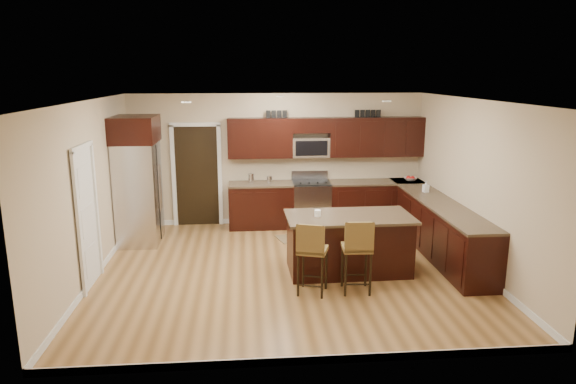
{
  "coord_description": "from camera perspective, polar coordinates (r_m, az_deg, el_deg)",
  "views": [
    {
      "loc": [
        -0.65,
        -7.72,
        3.09
      ],
      "look_at": [
        0.03,
        0.4,
        1.2
      ],
      "focal_mm": 32.0,
      "sensor_mm": 36.0,
      "label": 1
    }
  ],
  "objects": [
    {
      "name": "wall_right",
      "position": [
        8.72,
        20.08,
        0.73
      ],
      "size": [
        0.0,
        5.5,
        5.5
      ],
      "primitive_type": "plane",
      "rotation": [
        1.57,
        0.0,
        -1.57
      ],
      "color": "#C5B08E",
      "rests_on": "floor"
    },
    {
      "name": "fruit_bowl",
      "position": [
        10.93,
        13.42,
        1.42
      ],
      "size": [
        0.31,
        0.31,
        0.07
      ],
      "primitive_type": "imported",
      "rotation": [
        0.0,
        0.0,
        -0.14
      ],
      "color": "silver",
      "rests_on": "base_cabinets"
    },
    {
      "name": "floor_mat",
      "position": [
        9.91,
        1.17,
        -5.08
      ],
      "size": [
        0.91,
        0.73,
        0.01
      ],
      "primitive_type": "cube",
      "rotation": [
        0.0,
        0.0,
        0.28
      ],
      "color": "brown",
      "rests_on": "floor"
    },
    {
      "name": "canister_short",
      "position": [
        10.4,
        -2.07,
        1.39
      ],
      "size": [
        0.11,
        0.11,
        0.14
      ],
      "primitive_type": "cylinder",
      "color": "silver",
      "rests_on": "base_cabinets"
    },
    {
      "name": "stool_mid",
      "position": [
        7.36,
        7.73,
        -6.16
      ],
      "size": [
        0.43,
        0.43,
        1.1
      ],
      "rotation": [
        0.0,
        0.0,
        -0.05
      ],
      "color": "brown",
      "rests_on": "floor"
    },
    {
      "name": "pantry_door",
      "position": [
        8.05,
        -21.47,
        -2.79
      ],
      "size": [
        0.03,
        0.8,
        2.04
      ],
      "primitive_type": "cube",
      "color": "white",
      "rests_on": "floor"
    },
    {
      "name": "doorway",
      "position": [
        10.7,
        -10.08,
        1.75
      ],
      "size": [
        0.85,
        0.03,
        2.06
      ],
      "primitive_type": "cube",
      "color": "black",
      "rests_on": "floor"
    },
    {
      "name": "stool_left",
      "position": [
        7.26,
        2.65,
        -6.46
      ],
      "size": [
        0.51,
        0.51,
        1.07
      ],
      "rotation": [
        0.0,
        0.0,
        -0.32
      ],
      "color": "brown",
      "rests_on": "floor"
    },
    {
      "name": "soap_bottle",
      "position": [
        9.91,
        15.07,
        0.58
      ],
      "size": [
        0.11,
        0.11,
        0.21
      ],
      "primitive_type": "imported",
      "rotation": [
        0.0,
        0.0,
        0.18
      ],
      "color": "#B2B2B2",
      "rests_on": "base_cabinets"
    },
    {
      "name": "island_jar",
      "position": [
        7.99,
        3.31,
        -2.36
      ],
      "size": [
        0.1,
        0.1,
        0.1
      ],
      "primitive_type": "cylinder",
      "color": "white",
      "rests_on": "island"
    },
    {
      "name": "range",
      "position": [
        10.59,
        2.57,
        -1.28
      ],
      "size": [
        0.76,
        0.64,
        1.11
      ],
      "color": "silver",
      "rests_on": "floor"
    },
    {
      "name": "canister_tall",
      "position": [
        10.38,
        -4.11,
        1.51
      ],
      "size": [
        0.12,
        0.12,
        0.2
      ],
      "primitive_type": "cylinder",
      "color": "silver",
      "rests_on": "base_cabinets"
    },
    {
      "name": "floor",
      "position": [
        8.34,
        0.02,
        -8.7
      ],
      "size": [
        6.0,
        6.0,
        0.0
      ],
      "primitive_type": "plane",
      "color": "olive",
      "rests_on": "ground"
    },
    {
      "name": "letter_decor",
      "position": [
        10.45,
        3.79,
        8.66
      ],
      "size": [
        2.2,
        0.03,
        0.15
      ],
      "primitive_type": null,
      "color": "black",
      "rests_on": "upper_cabinets"
    },
    {
      "name": "upper_cabinets",
      "position": [
        10.52,
        4.52,
        6.19
      ],
      "size": [
        4.0,
        0.33,
        0.8
      ],
      "color": "black",
      "rests_on": "wall_back"
    },
    {
      "name": "refrigerator",
      "position": [
        9.77,
        -16.34,
        1.38
      ],
      "size": [
        0.79,
        1.0,
        2.35
      ],
      "color": "silver",
      "rests_on": "floor"
    },
    {
      "name": "wall_back",
      "position": [
        10.63,
        -1.23,
        3.63
      ],
      "size": [
        6.0,
        0.0,
        6.0
      ],
      "primitive_type": "plane",
      "rotation": [
        1.57,
        0.0,
        0.0
      ],
      "color": "#C5B08E",
      "rests_on": "floor"
    },
    {
      "name": "ceiling",
      "position": [
        7.76,
        0.02,
        10.16
      ],
      "size": [
        6.0,
        6.0,
        0.0
      ],
      "primitive_type": "plane",
      "rotation": [
        3.14,
        0.0,
        0.0
      ],
      "color": "silver",
      "rests_on": "wall_back"
    },
    {
      "name": "island",
      "position": [
        8.23,
        6.73,
        -5.89
      ],
      "size": [
        1.99,
        1.07,
        0.92
      ],
      "rotation": [
        0.0,
        0.0,
        0.02
      ],
      "color": "black",
      "rests_on": "floor"
    },
    {
      "name": "microwave",
      "position": [
        10.51,
        2.52,
        5.0
      ],
      "size": [
        0.76,
        0.31,
        0.4
      ],
      "primitive_type": "cube",
      "color": "silver",
      "rests_on": "upper_cabinets"
    },
    {
      "name": "wall_left",
      "position": [
        8.25,
        -21.22,
        -0.02
      ],
      "size": [
        0.0,
        5.5,
        5.5
      ],
      "primitive_type": "plane",
      "rotation": [
        1.57,
        0.0,
        1.57
      ],
      "color": "#C5B08E",
      "rests_on": "floor"
    },
    {
      "name": "base_cabinets",
      "position": [
        9.87,
        10.37,
        -2.62
      ],
      "size": [
        4.02,
        3.96,
        0.92
      ],
      "color": "black",
      "rests_on": "floor"
    }
  ]
}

